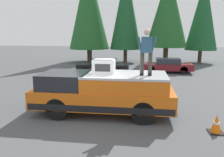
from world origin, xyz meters
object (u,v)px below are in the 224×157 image
Objects in this scene: parked_car_black at (103,66)px; traffic_cone at (216,124)px; compressor_unit at (104,66)px; pickup_truck at (103,93)px; person_on_truck_bed at (146,51)px; parked_car_maroon at (167,65)px.

traffic_cone is at bearing -152.24° from parked_car_black.
compressor_unit reaches higher than traffic_cone.
pickup_truck is at bearing 72.06° from traffic_cone.
person_on_truck_bed is 2.73× the size of traffic_cone.
traffic_cone is (-1.28, -3.95, -0.58)m from pickup_truck.
person_on_truck_bed reaches higher than parked_car_maroon.
parked_car_black is (9.09, 1.58, -1.35)m from compressor_unit.
person_on_truck_bed is at bearing 169.44° from parked_car_maroon.
person_on_truck_bed is at bearing -161.00° from parked_car_black.
pickup_truck is at bearing 85.40° from person_on_truck_bed.
compressor_unit is at bearing -21.17° from pickup_truck.
parked_car_black is at bearing 19.00° from person_on_truck_bed.
pickup_truck is 2.36m from person_on_truck_bed.
compressor_unit is at bearing -170.16° from parked_car_black.
person_on_truck_bed is at bearing -94.60° from pickup_truck.
pickup_truck is 9.31m from parked_car_black.
pickup_truck is 3.28× the size of person_on_truck_bed.
person_on_truck_bed is (-0.21, -1.63, 0.62)m from compressor_unit.
compressor_unit is at bearing 70.92° from traffic_cone.
person_on_truck_bed reaches higher than compressor_unit.
parked_car_maroon is 6.61× the size of traffic_cone.
parked_car_maroon is at bearing -19.47° from pickup_truck.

